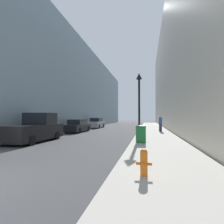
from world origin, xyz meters
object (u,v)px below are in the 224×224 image
object	(u,v)px
pickup_truck	(34,129)
pedestrian_on_sidewalk	(160,123)
fire_hydrant	(144,162)
lamppost	(139,97)
parked_sedan_near	(78,126)
trash_bin	(141,134)
parked_sedan_far	(96,123)

from	to	relation	value
pickup_truck	pedestrian_on_sidewalk	distance (m)	13.25
fire_hydrant	lamppost	world-z (taller)	lamppost
lamppost	parked_sedan_near	distance (m)	9.64
trash_bin	pickup_truck	distance (m)	7.74
pickup_truck	trash_bin	bearing A→B (deg)	0.24
fire_hydrant	trash_bin	bearing A→B (deg)	92.83
fire_hydrant	parked_sedan_far	bearing A→B (deg)	109.83
lamppost	parked_sedan_far	bearing A→B (deg)	119.46
parked_sedan_near	parked_sedan_far	world-z (taller)	parked_sedan_far
lamppost	pedestrian_on_sidewalk	bearing A→B (deg)	72.11
fire_hydrant	parked_sedan_near	xyz separation A→B (m)	(-8.07, 14.49, 0.16)
trash_bin	pickup_truck	size ratio (longest dim) A/B	0.22
pickup_truck	parked_sedan_far	size ratio (longest dim) A/B	1.11
fire_hydrant	parked_sedan_far	size ratio (longest dim) A/B	0.16
lamppost	parked_sedan_far	world-z (taller)	lamppost
fire_hydrant	pedestrian_on_sidewalk	xyz separation A→B (m)	(1.53, 15.55, 0.52)
trash_bin	parked_sedan_near	world-z (taller)	parked_sedan_near
pickup_truck	parked_sedan_near	size ratio (longest dim) A/B	1.08
trash_bin	pedestrian_on_sidewalk	world-z (taller)	pedestrian_on_sidewalk
fire_hydrant	parked_sedan_near	distance (m)	16.59
pedestrian_on_sidewalk	parked_sedan_near	bearing A→B (deg)	-173.72
parked_sedan_near	pickup_truck	bearing A→B (deg)	-89.96
fire_hydrant	pedestrian_on_sidewalk	bearing A→B (deg)	84.36
trash_bin	parked_sedan_far	xyz separation A→B (m)	(-7.79, 16.04, 0.06)
trash_bin	fire_hydrant	bearing A→B (deg)	-87.17
pickup_truck	parked_sedan_near	world-z (taller)	pickup_truck
trash_bin	pickup_truck	xyz separation A→B (m)	(-7.74, -0.03, 0.18)
fire_hydrant	lamppost	size ratio (longest dim) A/B	0.14
parked_sedan_near	trash_bin	bearing A→B (deg)	-46.07
parked_sedan_far	trash_bin	bearing A→B (deg)	-64.09
lamppost	trash_bin	bearing A→B (deg)	-85.10
pickup_truck	lamppost	bearing A→B (deg)	19.64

